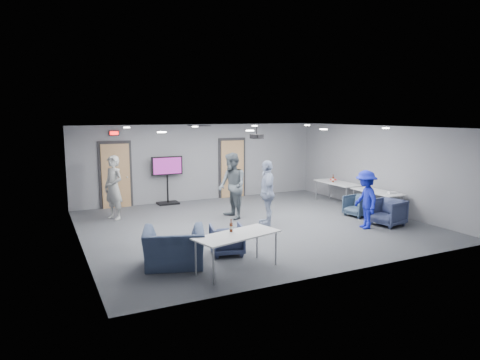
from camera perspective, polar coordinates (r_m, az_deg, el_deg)
name	(u,v)px	position (r m, az deg, el deg)	size (l,w,h in m)	color
floor	(252,225)	(11.99, 1.65, -5.97)	(9.00, 9.00, 0.00)	#3B3E44
ceiling	(253,127)	(11.60, 1.71, 7.04)	(9.00, 9.00, 0.00)	silver
wall_back	(201,162)	(15.35, -5.20, 2.36)	(9.00, 0.02, 2.70)	slate
wall_front	(349,204)	(8.42, 14.29, -3.11)	(9.00, 0.02, 2.70)	slate
wall_left	(78,189)	(10.47, -20.77, -1.13)	(0.02, 8.00, 2.70)	slate
wall_right	(378,168)	(14.34, 17.87, 1.53)	(0.02, 8.00, 2.70)	slate
door_left	(116,175)	(14.58, -16.23, 0.59)	(1.06, 0.17, 2.24)	black
door_right	(232,169)	(15.80, -1.05, 1.54)	(1.06, 0.17, 2.24)	black
exit_sign	(114,133)	(14.43, -16.45, 6.02)	(0.32, 0.08, 0.16)	black
hvac_diffuser	(199,126)	(13.97, -5.47, 7.22)	(0.60, 0.60, 0.03)	black
downlights	(253,128)	(11.60, 1.71, 6.97)	(6.18, 3.78, 0.02)	white
person_a	(114,188)	(12.96, -16.50, -0.98)	(0.68, 0.45, 1.87)	#9FA19E
person_b	(232,186)	(12.48, -1.07, -0.81)	(0.95, 0.74, 1.95)	#505960
person_c	(267,193)	(11.82, 3.63, -1.71)	(1.06, 0.44, 1.81)	#9FADCC
person_d	(366,199)	(11.94, 16.40, -2.51)	(1.02, 0.58, 1.57)	#1923A8
chair_right_b	(358,206)	(13.40, 15.44, -3.34)	(0.67, 0.69, 0.63)	#334458
chair_right_c	(388,212)	(12.53, 19.09, -4.10)	(0.78, 0.80, 0.73)	#363F5E
chair_front_a	(227,239)	(9.47, -1.77, -7.93)	(0.70, 0.72, 0.65)	#384162
chair_front_b	(174,248)	(8.80, -8.80, -8.91)	(1.20, 1.04, 0.78)	#36435E
table_right_a	(338,184)	(15.09, 12.91, -0.48)	(0.75, 1.81, 0.73)	silver
table_right_b	(377,193)	(13.68, 17.86, -1.63)	(0.70, 1.68, 0.73)	silver
table_front_left	(237,236)	(8.41, -0.38, -7.54)	(1.86, 1.14, 0.73)	silver
bottle_front	(231,227)	(8.53, -1.19, -6.30)	(0.07, 0.07, 0.26)	#5B220F
bottle_right	(333,179)	(15.09, 12.30, 0.10)	(0.07, 0.07, 0.27)	#5B220F
snack_box	(333,180)	(15.57, 12.32, 0.06)	(0.20, 0.14, 0.05)	red
wrapper	(392,193)	(13.43, 19.63, -1.58)	(0.23, 0.15, 0.05)	silver
tv_stand	(167,177)	(14.76, -9.66, 0.37)	(1.07, 0.51, 1.64)	black
projector	(257,136)	(12.70, 2.25, 5.85)	(0.34, 0.33, 0.36)	black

